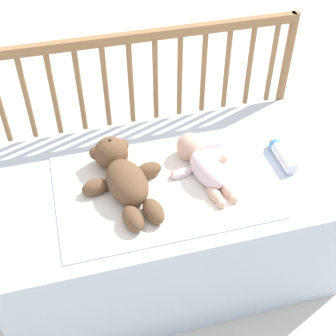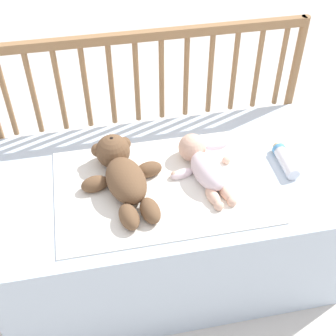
{
  "view_description": "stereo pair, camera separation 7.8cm",
  "coord_description": "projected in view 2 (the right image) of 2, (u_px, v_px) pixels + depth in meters",
  "views": [
    {
      "loc": [
        -0.32,
        -1.21,
        1.75
      ],
      "look_at": [
        0.0,
        -0.01,
        0.58
      ],
      "focal_mm": 50.0,
      "sensor_mm": 36.0,
      "label": 1
    },
    {
      "loc": [
        -0.24,
        -1.23,
        1.75
      ],
      "look_at": [
        0.0,
        -0.01,
        0.58
      ],
      "focal_mm": 50.0,
      "sensor_mm": 36.0,
      "label": 2
    }
  ],
  "objects": [
    {
      "name": "crib_rail",
      "position": [
        150.0,
        91.0,
        1.93
      ],
      "size": [
        1.3,
        0.04,
        0.93
      ],
      "color": "#997047",
      "rests_on": "ground_plane"
    },
    {
      "name": "baby",
      "position": [
        203.0,
        165.0,
        1.74
      ],
      "size": [
        0.25,
        0.35,
        0.11
      ],
      "color": "white",
      "rests_on": "crib_mattress"
    },
    {
      "name": "teddy_bear",
      "position": [
        123.0,
        173.0,
        1.69
      ],
      "size": [
        0.31,
        0.43,
        0.13
      ],
      "color": "brown",
      "rests_on": "crib_mattress"
    },
    {
      "name": "baby_bottle",
      "position": [
        285.0,
        159.0,
        1.79
      ],
      "size": [
        0.05,
        0.18,
        0.05
      ],
      "color": "white",
      "rests_on": "crib_mattress"
    },
    {
      "name": "ground_plane",
      "position": [
        167.0,
        260.0,
        2.11
      ],
      "size": [
        12.0,
        12.0,
        0.0
      ],
      "primitive_type": "plane",
      "color": "silver"
    },
    {
      "name": "blanket",
      "position": [
        162.0,
        186.0,
        1.72
      ],
      "size": [
        0.78,
        0.52,
        0.01
      ],
      "color": "white",
      "rests_on": "crib_mattress"
    },
    {
      "name": "crib_mattress",
      "position": [
        167.0,
        222.0,
        1.93
      ],
      "size": [
        1.3,
        0.71,
        0.52
      ],
      "color": "silver",
      "rests_on": "ground_plane"
    }
  ]
}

